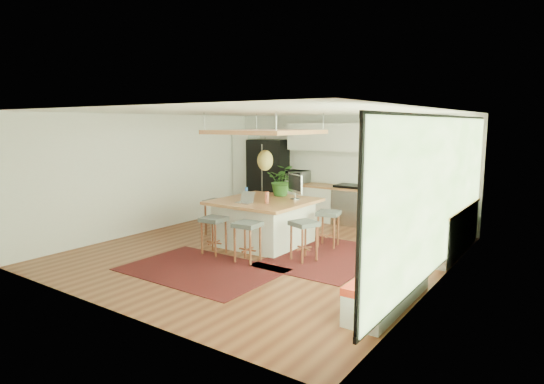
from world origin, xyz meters
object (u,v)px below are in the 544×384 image
Objects in this scene: island at (264,222)px; island_plant at (282,184)px; monitor at (295,187)px; stool_near_right at (248,243)px; laptop at (244,197)px; stool_right_front at (304,241)px; stool_left_side at (217,219)px; fridge at (269,180)px; microwave at (297,175)px; stool_near_left at (214,236)px; stool_right_back at (328,229)px.

island_plant reaches higher than island.
monitor is at bearing 42.19° from island.
monitor reaches higher than stool_near_right.
stool_right_front is at bearing 0.31° from laptop.
monitor reaches higher than laptop.
laptop reaches higher than island.
stool_right_front is 0.93× the size of stool_left_side.
island_plant is at bearing -57.08° from fridge.
fridge is 3.26m from monitor.
stool_near_right and stool_right_front have the same top height.
fridge reaches higher than stool_near_right.
microwave reaches higher than stool_near_right.
stool_near_left is at bearing -112.94° from laptop.
stool_right_front is (1.63, 0.63, 0.00)m from stool_near_left.
stool_near_right is at bearing -75.22° from island_plant.
monitor reaches higher than microwave.
fridge is at bearing 120.26° from stool_near_right.
stool_right_front is at bearing -54.67° from fridge.
laptop is (-0.10, -0.53, 0.58)m from island.
island_plant reaches higher than stool_near_left.
stool_left_side is 1.15× the size of island_plant.
stool_left_side is (-1.38, 0.08, -0.11)m from island.
island is 1.39m from stool_left_side.
monitor is at bearing -53.86° from microwave.
stool_right_back is at bearing 41.72° from monitor.
laptop is (1.71, -3.28, 0.12)m from fridge.
fridge reaches higher than monitor.
island_plant is (-0.48, 0.23, 0.01)m from monitor.
stool_near_right is 2.25m from stool_left_side.
stool_right_back is 1.07× the size of island_plant.
laptop is (0.26, 0.62, 0.70)m from stool_near_left.
laptop is (-1.37, -0.01, 0.70)m from stool_right_front.
stool_left_side is 1.58m from laptop.
monitor is (-0.71, -0.15, 0.83)m from stool_right_back.
laptop is at bearing -94.66° from island_plant.
stool_near_right is 1.08× the size of island_plant.
fridge reaches higher than microwave.
stool_near_right is 4.24m from microwave.
monitor reaches higher than island.
fridge reaches higher than stool_near_left.
stool_near_left is 2.32m from stool_right_back.
island is at bearing -89.75° from island_plant.
stool_near_right reaches higher than stool_near_left.
island_plant is at bearing 137.12° from stool_right_front.
stool_near_left is at bearing -107.38° from island.
monitor reaches higher than stool_near_left.
stool_right_front is 1.50m from monitor.
stool_left_side is (0.42, -2.67, -0.57)m from fridge.
stool_near_left is 0.98× the size of stool_near_right.
island is 0.80m from laptop.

